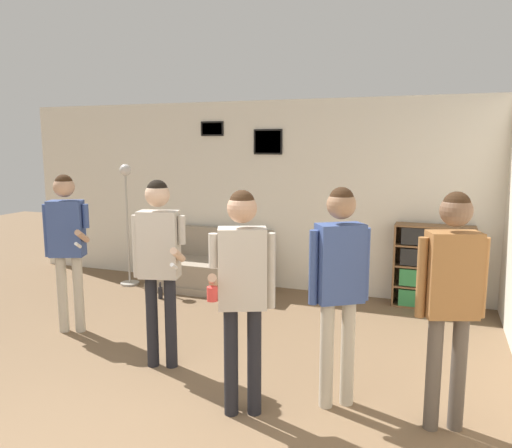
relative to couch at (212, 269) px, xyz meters
name	(u,v)px	position (x,y,z in m)	size (l,w,h in m)	color
wall_back	(276,196)	(0.84, 0.42, 1.07)	(8.37, 0.08, 2.70)	silver
couch	(212,269)	(0.00, 0.00, 0.00)	(1.72, 0.80, 0.86)	gray
bookshelf	(433,267)	(3.03, 0.20, 0.25)	(0.97, 0.30, 1.08)	brown
floor_lamp	(127,212)	(-1.25, -0.24, 0.82)	(0.28, 0.28, 1.80)	#ADA89E
person_player_foreground_left	(67,236)	(-0.75, -2.09, 0.81)	(0.58, 0.42, 1.77)	#B7AD99
person_player_foreground_center	(159,253)	(0.67, -2.51, 0.82)	(0.56, 0.44, 1.78)	black
person_watcher_holding_cup	(242,279)	(1.71, -3.03, 0.81)	(0.47, 0.55, 1.76)	black
person_spectator_near_bookshelf	(339,273)	(2.36, -2.64, 0.81)	(0.43, 0.37, 1.77)	#B7AD99
person_spectator_far_right	(451,286)	(3.18, -2.70, 0.81)	(0.47, 0.31, 1.77)	brown
bottle_on_floor	(160,292)	(-0.45, -0.69, -0.20)	(0.06, 0.06, 0.23)	black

